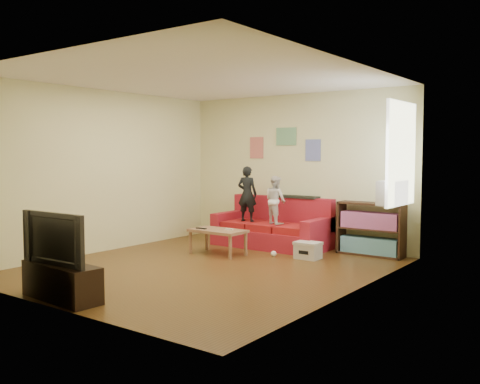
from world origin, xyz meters
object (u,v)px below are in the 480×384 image
Objects in this scene: sofa at (273,229)px; bookshelf at (371,232)px; child_a at (247,194)px; tv_stand at (62,282)px; coffee_table at (218,233)px; child_b at (275,200)px; television at (61,238)px; file_box at (308,250)px.

sofa is 1.90× the size of bookshelf.
bookshelf is at bearing 178.93° from child_a.
tv_stand is at bearing -111.34° from bookshelf.
bookshelf is 4.89m from tv_stand.
bookshelf is 0.98× the size of tv_stand.
bookshelf is at bearing 72.39° from tv_stand.
tv_stand is (0.26, -3.14, -0.15)m from coffee_table.
tv_stand is (-0.06, -4.32, -0.10)m from sofa.
tv_stand is at bearing 110.60° from child_b.
child_b is 0.78× the size of bookshelf.
television is (0.39, -4.15, -0.22)m from child_a.
television reaches higher than tv_stand.
coffee_table is at bearing 86.05° from child_a.
bookshelf is (2.04, 1.41, 0.03)m from coffee_table.
sofa is 1.22m from coffee_table.
tv_stand is (-0.21, -4.15, -0.64)m from child_b.
tv_stand reaches higher than file_box.
child_b is 2.15× the size of file_box.
child_a is at bearing -159.44° from sofa.
television is at bearing -111.34° from bookshelf.
file_box is at bearing 77.15° from tv_stand.
file_box is 0.35× the size of tv_stand.
sofa reaches higher than bookshelf.
television is at bearing 110.60° from child_b.
coffee_table is 0.85× the size of bookshelf.
bookshelf is at bearing -142.26° from child_b.
tv_stand is at bearing -106.58° from file_box.
child_a is (-0.45, -0.17, 0.62)m from sofa.
file_box is at bearing 72.04° from television.
child_b reaches higher than tv_stand.
coffee_table is 0.89× the size of television.
child_b is 0.81× the size of television.
child_a reaches higher than coffee_table.
bookshelf is at bearing 51.57° from file_box.
file_box is (0.89, -0.45, -0.71)m from child_b.
coffee_table is at bearing 93.33° from television.
file_box is 3.90m from television.
child_a is 2.27m from bookshelf.
file_box is at bearing 151.58° from child_a.
child_a is 0.90× the size of tv_stand.
child_b is at bearing 168.49° from child_a.
coffee_table is at bearing -145.30° from bookshelf.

